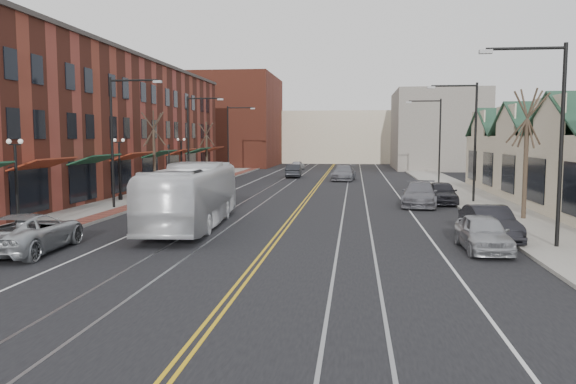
% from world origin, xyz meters
% --- Properties ---
extents(ground, '(160.00, 160.00, 0.00)m').
position_xyz_m(ground, '(0.00, 0.00, 0.00)').
color(ground, black).
rests_on(ground, ground).
extents(sidewalk_left, '(4.00, 120.00, 0.15)m').
position_xyz_m(sidewalk_left, '(-12.00, 20.00, 0.07)').
color(sidewalk_left, gray).
rests_on(sidewalk_left, ground).
extents(sidewalk_right, '(4.00, 120.00, 0.15)m').
position_xyz_m(sidewalk_right, '(12.00, 20.00, 0.07)').
color(sidewalk_right, gray).
rests_on(sidewalk_right, ground).
extents(building_left, '(10.00, 50.00, 11.00)m').
position_xyz_m(building_left, '(-19.00, 27.00, 5.50)').
color(building_left, maroon).
rests_on(building_left, ground).
extents(backdrop_left, '(14.00, 18.00, 14.00)m').
position_xyz_m(backdrop_left, '(-16.00, 70.00, 7.00)').
color(backdrop_left, maroon).
rests_on(backdrop_left, ground).
extents(backdrop_mid, '(22.00, 14.00, 9.00)m').
position_xyz_m(backdrop_mid, '(0.00, 85.00, 4.50)').
color(backdrop_mid, beige).
rests_on(backdrop_mid, ground).
extents(backdrop_right, '(12.00, 16.00, 11.00)m').
position_xyz_m(backdrop_right, '(15.00, 65.00, 5.50)').
color(backdrop_right, slate).
rests_on(backdrop_right, ground).
extents(streetlight_l_1, '(3.33, 0.25, 8.00)m').
position_xyz_m(streetlight_l_1, '(-11.05, 16.00, 5.03)').
color(streetlight_l_1, black).
rests_on(streetlight_l_1, sidewalk_left).
extents(streetlight_l_2, '(3.33, 0.25, 8.00)m').
position_xyz_m(streetlight_l_2, '(-11.05, 32.00, 5.03)').
color(streetlight_l_2, black).
rests_on(streetlight_l_2, sidewalk_left).
extents(streetlight_l_3, '(3.33, 0.25, 8.00)m').
position_xyz_m(streetlight_l_3, '(-11.05, 48.00, 5.03)').
color(streetlight_l_3, black).
rests_on(streetlight_l_3, sidewalk_left).
extents(streetlight_r_0, '(3.33, 0.25, 8.00)m').
position_xyz_m(streetlight_r_0, '(11.05, 6.00, 5.03)').
color(streetlight_r_0, black).
rests_on(streetlight_r_0, sidewalk_right).
extents(streetlight_r_1, '(3.33, 0.25, 8.00)m').
position_xyz_m(streetlight_r_1, '(11.05, 22.00, 5.03)').
color(streetlight_r_1, black).
rests_on(streetlight_r_1, sidewalk_right).
extents(streetlight_r_2, '(3.33, 0.25, 8.00)m').
position_xyz_m(streetlight_r_2, '(11.05, 38.00, 5.03)').
color(streetlight_r_2, black).
rests_on(streetlight_r_2, sidewalk_right).
extents(lamppost_l_1, '(0.84, 0.28, 4.27)m').
position_xyz_m(lamppost_l_1, '(-12.80, 8.00, 2.20)').
color(lamppost_l_1, black).
rests_on(lamppost_l_1, sidewalk_left).
extents(lamppost_l_2, '(0.84, 0.28, 4.27)m').
position_xyz_m(lamppost_l_2, '(-12.80, 20.00, 2.20)').
color(lamppost_l_2, black).
rests_on(lamppost_l_2, sidewalk_left).
extents(lamppost_l_3, '(0.84, 0.28, 4.27)m').
position_xyz_m(lamppost_l_3, '(-12.80, 34.00, 2.20)').
color(lamppost_l_3, black).
rests_on(lamppost_l_3, sidewalk_left).
extents(tree_left_near, '(1.78, 1.37, 6.48)m').
position_xyz_m(tree_left_near, '(-12.50, 26.00, 3.51)').
color(tree_left_near, '#382B21').
rests_on(tree_left_near, sidewalk_left).
extents(tree_left_far, '(1.66, 1.28, 6.02)m').
position_xyz_m(tree_left_far, '(-12.50, 42.00, 3.28)').
color(tree_left_far, '#382B21').
rests_on(tree_left_far, sidewalk_left).
extents(tree_right_mid, '(1.90, 1.46, 6.93)m').
position_xyz_m(tree_right_mid, '(12.50, 14.00, 3.75)').
color(tree_right_mid, '#382B21').
rests_on(tree_right_mid, sidewalk_right).
extents(manhole_far, '(0.60, 0.60, 0.02)m').
position_xyz_m(manhole_far, '(-11.20, 8.00, 0.16)').
color(manhole_far, '#592D19').
rests_on(manhole_far, sidewalk_left).
extents(traffic_signal, '(0.18, 0.15, 3.80)m').
position_xyz_m(traffic_signal, '(-10.60, 24.00, 2.35)').
color(traffic_signal, black).
rests_on(traffic_signal, sidewalk_left).
extents(transit_bus, '(3.39, 11.57, 3.18)m').
position_xyz_m(transit_bus, '(-4.61, 9.73, 1.59)').
color(transit_bus, white).
rests_on(transit_bus, ground).
extents(parked_suv, '(2.89, 5.70, 1.54)m').
position_xyz_m(parked_suv, '(-9.24, 3.12, 0.77)').
color(parked_suv, '#A7ABAE').
rests_on(parked_suv, ground).
extents(parked_car_a, '(1.77, 4.28, 1.45)m').
position_xyz_m(parked_car_a, '(8.51, 5.40, 0.73)').
color(parked_car_a, '#9C9EA3').
rests_on(parked_car_a, ground).
extents(parked_car_b, '(1.93, 4.69, 1.51)m').
position_xyz_m(parked_car_b, '(9.30, 7.79, 0.76)').
color(parked_car_b, black).
rests_on(parked_car_b, ground).
extents(parked_car_c, '(2.94, 5.69, 1.58)m').
position_xyz_m(parked_car_c, '(7.67, 19.92, 0.79)').
color(parked_car_c, slate).
rests_on(parked_car_c, ground).
extents(parked_car_d, '(1.93, 4.56, 1.54)m').
position_xyz_m(parked_car_d, '(9.30, 21.37, 0.77)').
color(parked_car_d, black).
rests_on(parked_car_d, ground).
extents(distant_car_left, '(1.80, 4.62, 1.50)m').
position_xyz_m(distant_car_left, '(-3.38, 45.25, 0.75)').
color(distant_car_left, black).
rests_on(distant_car_left, ground).
extents(distant_car_right, '(2.69, 5.66, 1.59)m').
position_xyz_m(distant_car_right, '(2.29, 41.42, 0.80)').
color(distant_car_right, slate).
rests_on(distant_car_right, ground).
extents(distant_car_far, '(1.97, 3.89, 1.27)m').
position_xyz_m(distant_car_far, '(-4.43, 59.94, 0.64)').
color(distant_car_far, '#B4B6BC').
rests_on(distant_car_far, ground).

